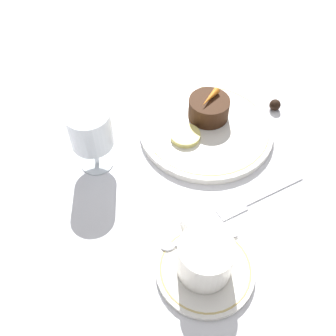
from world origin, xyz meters
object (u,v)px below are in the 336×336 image
object	(u,v)px
fork	(252,200)
dessert_cake	(209,108)
wine_glass	(91,132)
coffee_cup	(205,258)
dinner_plate	(206,129)

from	to	relation	value
fork	dessert_cake	world-z (taller)	dessert_cake
wine_glass	coffee_cup	bearing A→B (deg)	-169.13
dinner_plate	fork	bearing A→B (deg)	172.86
coffee_cup	wine_glass	bearing A→B (deg)	10.87
wine_glass	dessert_cake	distance (m)	0.24
coffee_cup	wine_glass	size ratio (longest dim) A/B	0.87
fork	dinner_plate	bearing A→B (deg)	-7.14
coffee_cup	wine_glass	xyz separation A→B (m)	(0.27, 0.05, 0.04)
coffee_cup	fork	xyz separation A→B (m)	(0.06, -0.14, -0.04)
fork	coffee_cup	bearing A→B (deg)	114.04
wine_glass	fork	distance (m)	0.30
wine_glass	dessert_cake	world-z (taller)	wine_glass
dinner_plate	coffee_cup	xyz separation A→B (m)	(-0.24, 0.16, 0.04)
wine_glass	dessert_cake	bearing A→B (deg)	-92.48
coffee_cup	dinner_plate	bearing A→B (deg)	-34.36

